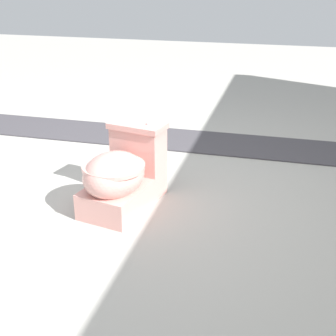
% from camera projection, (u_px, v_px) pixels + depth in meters
% --- Properties ---
extents(ground_plane, '(14.00, 14.00, 0.00)m').
position_uv_depth(ground_plane, '(158.00, 201.00, 3.12)').
color(ground_plane, '#A8A59E').
extents(gravel_strip, '(0.56, 8.00, 0.01)m').
position_uv_depth(gravel_strip, '(250.00, 146.00, 4.06)').
color(gravel_strip, '#423F44').
rests_on(gravel_strip, ground).
extents(toilet, '(0.69, 0.49, 0.52)m').
position_uv_depth(toilet, '(122.00, 175.00, 2.98)').
color(toilet, '#E09E93').
rests_on(toilet, ground).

